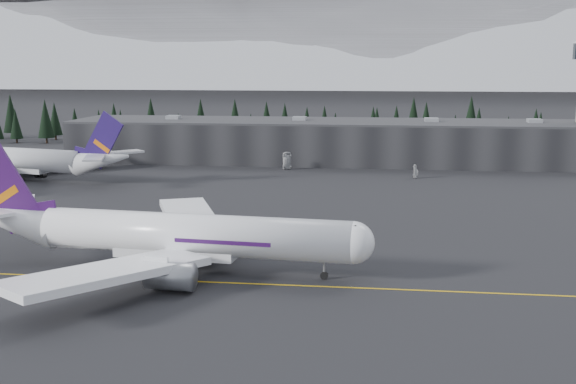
# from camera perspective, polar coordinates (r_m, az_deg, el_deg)

# --- Properties ---
(ground) EXTENTS (1400.00, 1400.00, 0.00)m
(ground) POSITION_cam_1_polar(r_m,az_deg,el_deg) (101.72, -1.45, -6.98)
(ground) COLOR black
(ground) RESTS_ON ground
(taxiline) EXTENTS (400.00, 0.40, 0.02)m
(taxiline) POSITION_cam_1_polar(r_m,az_deg,el_deg) (99.83, -1.63, -7.31)
(taxiline) COLOR gold
(taxiline) RESTS_ON ground
(terminal) EXTENTS (160.00, 30.00, 12.60)m
(terminal) POSITION_cam_1_polar(r_m,az_deg,el_deg) (222.81, 3.47, 4.04)
(terminal) COLOR black
(terminal) RESTS_ON ground
(treeline) EXTENTS (360.00, 20.00, 15.00)m
(treeline) POSITION_cam_1_polar(r_m,az_deg,el_deg) (259.45, 4.04, 5.17)
(treeline) COLOR black
(treeline) RESTS_ON ground
(mountain_ridge) EXTENTS (4400.00, 900.00, 420.00)m
(mountain_ridge) POSITION_cam_1_polar(r_m,az_deg,el_deg) (1096.56, 6.65, 8.53)
(mountain_ridge) COLOR white
(mountain_ridge) RESTS_ON ground
(jet_main) EXTENTS (64.44, 59.28, 18.95)m
(jet_main) POSITION_cam_1_polar(r_m,az_deg,el_deg) (107.46, -10.21, -3.25)
(jet_main) COLOR white
(jet_main) RESTS_ON ground
(jet_parked) EXTENTS (61.97, 56.58, 18.49)m
(jet_parked) POSITION_cam_1_polar(r_m,az_deg,el_deg) (199.12, -20.12, 2.40)
(jet_parked) COLOR silver
(jet_parked) RESTS_ON ground
(gse_vehicle_a) EXTENTS (3.95, 5.62, 1.42)m
(gse_vehicle_a) POSITION_cam_1_polar(r_m,az_deg,el_deg) (205.79, -0.10, 1.99)
(gse_vehicle_a) COLOR silver
(gse_vehicle_a) RESTS_ON ground
(gse_vehicle_b) EXTENTS (3.93, 2.10, 1.27)m
(gse_vehicle_b) POSITION_cam_1_polar(r_m,az_deg,el_deg) (192.99, 10.05, 1.26)
(gse_vehicle_b) COLOR #B8B8BA
(gse_vehicle_b) RESTS_ON ground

